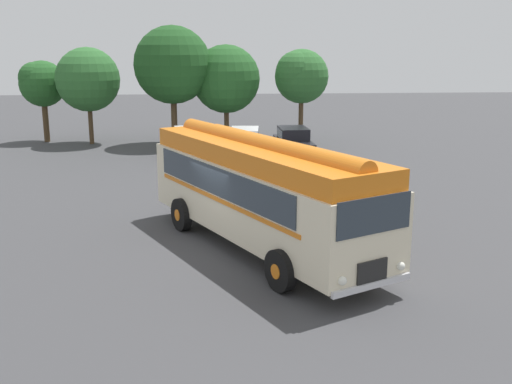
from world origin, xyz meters
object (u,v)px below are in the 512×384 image
at_px(vintage_bus, 260,188).
at_px(car_mid_right, 293,142).
at_px(car_near_left, 189,143).
at_px(car_mid_left, 245,143).

bearing_deg(vintage_bus, car_mid_right, 78.39).
distance_m(car_near_left, car_mid_right, 5.74).
relative_size(car_near_left, car_mid_left, 1.00).
xyz_separation_m(vintage_bus, car_near_left, (-2.64, 15.30, -1.05)).
height_order(car_mid_left, car_mid_right, same).
height_order(vintage_bus, car_mid_left, vintage_bus).
distance_m(car_mid_left, car_mid_right, 2.71).
height_order(car_near_left, car_mid_left, same).
xyz_separation_m(vintage_bus, car_mid_left, (0.39, 14.91, -1.05)).
distance_m(vintage_bus, car_mid_right, 15.41).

